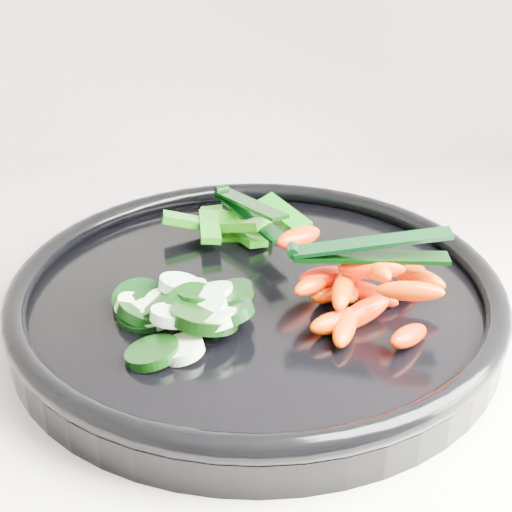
{
  "coord_description": "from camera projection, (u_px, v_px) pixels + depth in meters",
  "views": [
    {
      "loc": [
        -0.3,
        1.17,
        1.24
      ],
      "look_at": [
        -0.32,
        1.64,
        0.99
      ],
      "focal_mm": 50.0,
      "sensor_mm": 36.0,
      "label": 1
    }
  ],
  "objects": [
    {
      "name": "veggie_tray",
      "position": [
        256.0,
        296.0,
        0.55
      ],
      "size": [
        0.48,
        0.48,
        0.04
      ],
      "color": "black",
      "rests_on": "counter"
    },
    {
      "name": "cucumber_pile",
      "position": [
        176.0,
        309.0,
        0.51
      ],
      "size": [
        0.12,
        0.13,
        0.04
      ],
      "color": "black",
      "rests_on": "veggie_tray"
    },
    {
      "name": "carrot_pile",
      "position": [
        361.0,
        287.0,
        0.51
      ],
      "size": [
        0.13,
        0.14,
        0.05
      ],
      "color": "#FF1700",
      "rests_on": "veggie_tray"
    },
    {
      "name": "pepper_pile",
      "position": [
        234.0,
        225.0,
        0.63
      ],
      "size": [
        0.13,
        0.1,
        0.04
      ],
      "color": "#256B0A",
      "rests_on": "veggie_tray"
    },
    {
      "name": "tong_carrot",
      "position": [
        366.0,
        250.0,
        0.5
      ],
      "size": [
        0.11,
        0.02,
        0.02
      ],
      "color": "black",
      "rests_on": "carrot_pile"
    },
    {
      "name": "tong_pepper",
      "position": [
        247.0,
        208.0,
        0.62
      ],
      "size": [
        0.07,
        0.11,
        0.02
      ],
      "color": "black",
      "rests_on": "pepper_pile"
    }
  ]
}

